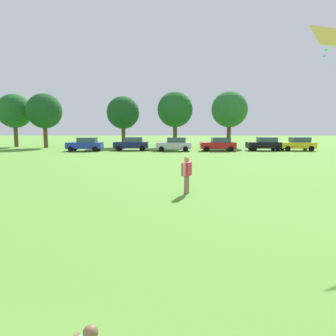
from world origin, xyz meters
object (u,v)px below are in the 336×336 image
at_px(tree_center, 122,113).
at_px(parked_car_silver_2, 173,144).
at_px(adult_bystander, 186,172).
at_px(tree_left, 43,111).
at_px(parked_car_navy_1, 131,144).
at_px(tree_right, 174,110).
at_px(parked_car_blue_0, 84,144).
at_px(tree_far_right, 228,110).
at_px(parked_car_red_3, 218,144).
at_px(kite, 327,38).
at_px(parked_car_black_4, 264,144).
at_px(tree_far_left, 13,111).
at_px(parked_car_yellow_5, 296,144).

bearing_deg(tree_center, parked_car_silver_2, -47.55).
height_order(adult_bystander, tree_left, tree_left).
relative_size(parked_car_navy_1, tree_right, 0.53).
height_order(parked_car_blue_0, tree_far_right, tree_far_right).
bearing_deg(parked_car_red_3, kite, 88.94).
bearing_deg(parked_car_blue_0, tree_far_right, -159.26).
relative_size(parked_car_blue_0, parked_car_navy_1, 1.00).
distance_m(parked_car_black_4, tree_far_left, 36.24).
bearing_deg(kite, parked_car_yellow_5, 69.04).
bearing_deg(parked_car_red_3, tree_left, -14.86).
relative_size(parked_car_black_4, tree_center, 0.58).
relative_size(adult_bystander, tree_right, 0.20).
bearing_deg(adult_bystander, parked_car_yellow_5, -8.77).
bearing_deg(kite, parked_car_red_3, 88.94).
xyz_separation_m(tree_right, tree_far_right, (7.83, -1.10, -0.04)).
bearing_deg(parked_car_red_3, parked_car_yellow_5, -176.50).
bearing_deg(parked_car_black_4, parked_car_blue_0, 2.01).
bearing_deg(tree_center, tree_far_right, -3.67).
height_order(parked_car_black_4, tree_left, tree_left).
height_order(tree_center, tree_far_right, tree_far_right).
xyz_separation_m(parked_car_navy_1, tree_far_left, (-18.29, 7.53, 4.45)).
relative_size(adult_bystander, parked_car_yellow_5, 0.39).
distance_m(parked_car_navy_1, tree_right, 10.28).
relative_size(parked_car_navy_1, parked_car_yellow_5, 1.00).
xyz_separation_m(parked_car_silver_2, tree_left, (-18.36, 6.34, 4.34)).
bearing_deg(tree_left, parked_car_silver_2, -19.06).
relative_size(parked_car_silver_2, tree_right, 0.53).
bearing_deg(tree_center, parked_car_black_4, -21.55).
height_order(kite, tree_center, tree_center).
distance_m(parked_car_navy_1, parked_car_black_4, 16.80).
bearing_deg(parked_car_navy_1, kite, 110.47).
distance_m(adult_bystander, parked_car_yellow_5, 29.88).
xyz_separation_m(adult_bystander, tree_left, (-18.43, 31.29, 4.21)).
bearing_deg(tree_center, tree_right, 0.78).
bearing_deg(tree_right, tree_far_right, -8.00).
bearing_deg(parked_car_yellow_5, parked_car_red_3, 3.50).
relative_size(parked_car_black_4, tree_left, 0.56).
bearing_deg(parked_car_blue_0, parked_car_black_4, -177.99).
height_order(kite, parked_car_silver_2, kite).
distance_m(adult_bystander, tree_center, 34.12).
relative_size(tree_left, tree_far_right, 0.95).
height_order(parked_car_red_3, tree_far_left, tree_far_left).
xyz_separation_m(tree_center, tree_right, (7.70, 0.10, 0.46)).
height_order(adult_bystander, tree_center, tree_center).
bearing_deg(tree_right, parked_car_yellow_5, -26.43).
xyz_separation_m(parked_car_red_3, parked_car_black_4, (5.92, 0.65, 0.00)).
xyz_separation_m(parked_car_red_3, tree_right, (-5.22, 8.19, 4.65)).
distance_m(kite, tree_far_right, 34.09).
bearing_deg(tree_center, tree_left, -170.91).
distance_m(parked_car_blue_0, parked_car_navy_1, 5.70).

